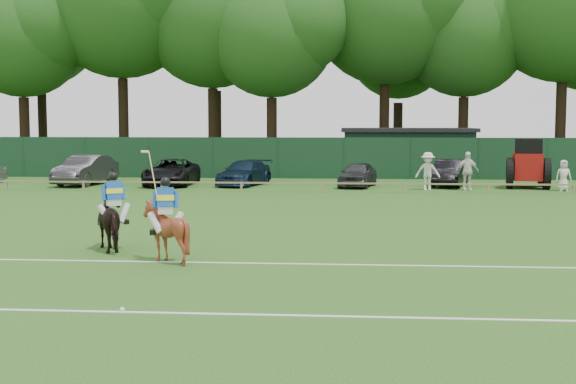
# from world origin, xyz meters

# --- Properties ---
(ground) EXTENTS (160.00, 160.00, 0.00)m
(ground) POSITION_xyz_m (0.00, 0.00, 0.00)
(ground) COLOR #1E4C14
(ground) RESTS_ON ground
(horse_dark) EXTENTS (1.66, 1.98, 1.53)m
(horse_dark) POSITION_xyz_m (-4.04, 0.67, 0.77)
(horse_dark) COLOR black
(horse_dark) RESTS_ON ground
(horse_chestnut) EXTENTS (1.44, 1.56, 1.52)m
(horse_chestnut) POSITION_xyz_m (-2.22, -0.94, 0.76)
(horse_chestnut) COLOR maroon
(horse_chestnut) RESTS_ON ground
(sedan_grey) EXTENTS (2.36, 5.09, 1.62)m
(sedan_grey) POSITION_xyz_m (-12.10, 21.49, 0.81)
(sedan_grey) COLOR #302F32
(sedan_grey) RESTS_ON ground
(suv_black) EXTENTS (2.40, 5.17, 1.44)m
(suv_black) POSITION_xyz_m (-7.33, 21.52, 0.72)
(suv_black) COLOR black
(suv_black) RESTS_ON ground
(sedan_navy) EXTENTS (2.96, 4.94, 1.34)m
(sedan_navy) POSITION_xyz_m (-3.38, 21.87, 0.67)
(sedan_navy) COLOR #112136
(sedan_navy) RESTS_ON ground
(hatch_grey) EXTENTS (2.37, 4.18, 1.34)m
(hatch_grey) POSITION_xyz_m (2.75, 21.36, 0.67)
(hatch_grey) COLOR #323235
(hatch_grey) RESTS_ON ground
(estate_black) EXTENTS (2.67, 4.60, 1.43)m
(estate_black) POSITION_xyz_m (7.70, 22.16, 0.72)
(estate_black) COLOR black
(estate_black) RESTS_ON ground
(spectator_left) EXTENTS (1.26, 0.76, 1.92)m
(spectator_left) POSITION_xyz_m (6.26, 19.64, 0.96)
(spectator_left) COLOR silver
(spectator_left) RESTS_ON ground
(spectator_mid) EXTENTS (1.17, 0.54, 1.95)m
(spectator_mid) POSITION_xyz_m (8.22, 19.65, 0.98)
(spectator_mid) COLOR white
(spectator_mid) RESTS_ON ground
(spectator_right) EXTENTS (0.77, 0.52, 1.56)m
(spectator_right) POSITION_xyz_m (12.98, 19.71, 0.78)
(spectator_right) COLOR silver
(spectator_right) RESTS_ON ground
(rider_dark) EXTENTS (0.86, 0.63, 1.41)m
(rider_dark) POSITION_xyz_m (-4.03, 0.66, 1.47)
(rider_dark) COLOR silver
(rider_dark) RESTS_ON ground
(rider_chestnut) EXTENTS (0.96, 0.53, 2.05)m
(rider_chestnut) POSITION_xyz_m (-2.22, -0.95, 1.47)
(rider_chestnut) COLOR silver
(rider_chestnut) RESTS_ON ground
(polo_ball) EXTENTS (0.09, 0.09, 0.09)m
(polo_ball) POSITION_xyz_m (-1.84, -5.97, 0.04)
(polo_ball) COLOR silver
(polo_ball) RESTS_ON ground
(pitch_lines) EXTENTS (60.00, 5.10, 0.01)m
(pitch_lines) POSITION_xyz_m (0.00, -3.50, 0.01)
(pitch_lines) COLOR silver
(pitch_lines) RESTS_ON ground
(pitch_rail) EXTENTS (62.10, 0.10, 0.50)m
(pitch_rail) POSITION_xyz_m (0.00, 18.00, 0.45)
(pitch_rail) COLOR #997F5B
(pitch_rail) RESTS_ON ground
(perimeter_fence) EXTENTS (92.08, 0.08, 2.50)m
(perimeter_fence) POSITION_xyz_m (0.00, 27.00, 1.25)
(perimeter_fence) COLOR #14351E
(perimeter_fence) RESTS_ON ground
(utility_shed) EXTENTS (8.40, 4.40, 3.04)m
(utility_shed) POSITION_xyz_m (6.00, 30.00, 1.54)
(utility_shed) COLOR #14331E
(utility_shed) RESTS_ON ground
(tree_row) EXTENTS (96.00, 12.00, 21.00)m
(tree_row) POSITION_xyz_m (2.00, 35.00, 0.00)
(tree_row) COLOR #26561C
(tree_row) RESTS_ON ground
(tractor) EXTENTS (2.49, 3.34, 2.57)m
(tractor) POSITION_xyz_m (11.57, 21.33, 1.22)
(tractor) COLOR maroon
(tractor) RESTS_ON ground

